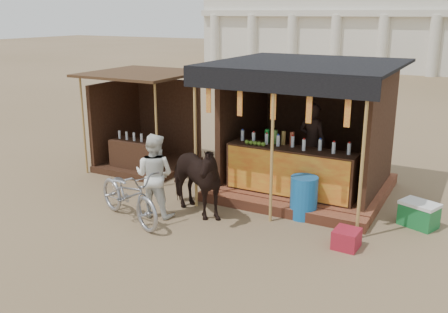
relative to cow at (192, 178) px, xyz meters
name	(u,v)px	position (x,y,z in m)	size (l,w,h in m)	color
ground	(179,242)	(0.44, -1.16, -0.72)	(120.00, 120.00, 0.00)	#846B4C
main_stall	(305,146)	(1.44, 2.20, 0.30)	(3.60, 3.61, 2.78)	brown
secondary_stall	(143,133)	(-2.73, 2.08, 0.13)	(2.40, 2.40, 2.38)	#3C2315
cow	(192,178)	(0.00, 0.00, 0.00)	(0.78, 1.72, 1.45)	black
motorbike	(129,195)	(-0.88, -0.81, -0.21)	(0.68, 1.94, 1.02)	#96989E
bystander	(154,175)	(-0.60, -0.38, 0.08)	(0.78, 0.61, 1.60)	white
blue_barrel	(304,197)	(1.92, 0.84, -0.32)	(0.51, 0.51, 0.81)	#165FA6
red_crate	(346,239)	(2.97, -0.03, -0.57)	(0.40, 0.43, 0.31)	maroon
cooler	(419,214)	(3.90, 1.44, -0.49)	(0.76, 0.64, 0.46)	#197134
background_building	(396,9)	(-1.56, 28.78, 3.26)	(26.00, 7.45, 8.18)	silver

